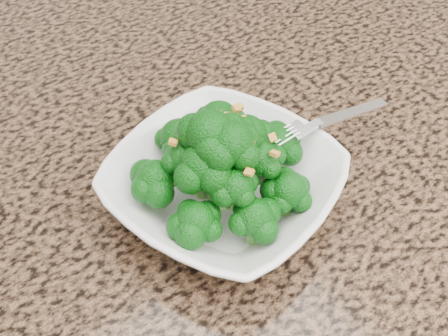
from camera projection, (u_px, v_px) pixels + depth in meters
granite_counter at (236, 212)px, 0.57m from camera, size 1.64×1.04×0.03m
bowl at (224, 185)px, 0.54m from camera, size 0.27×0.27×0.05m
broccoli_pile at (224, 138)px, 0.49m from camera, size 0.18×0.18×0.07m
garlic_topping at (224, 104)px, 0.46m from camera, size 0.11×0.11×0.01m
fork at (315, 124)px, 0.55m from camera, size 0.17×0.03×0.01m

